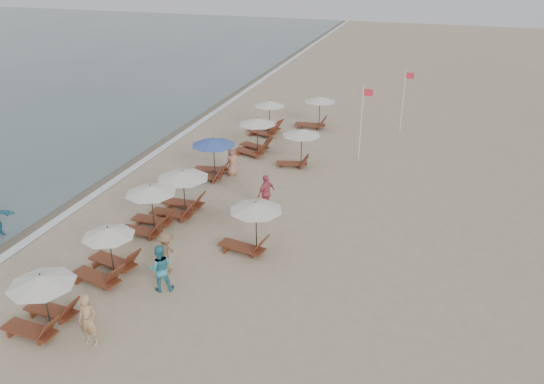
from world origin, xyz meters
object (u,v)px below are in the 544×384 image
(beachgoer_mid_b, at_px, (167,253))
(flag_pole_near, at_px, (362,119))
(inland_station_0, at_px, (249,223))
(beachgoer_mid_a, at_px, (160,268))
(lounger_station_0, at_px, (40,301))
(inland_station_2, at_px, (315,110))
(lounger_station_5, at_px, (254,136))
(lounger_station_1, at_px, (105,255))
(lounger_station_2, at_px, (148,208))
(lounger_station_4, at_px, (210,158))
(lounger_station_6, at_px, (266,119))
(inland_station_1, at_px, (298,143))
(beachgoer_near, at_px, (88,320))
(beachgoer_far_a, at_px, (266,193))
(lounger_station_3, at_px, (180,192))
(beachgoer_far_b, at_px, (232,161))

(beachgoer_mid_b, bearing_deg, flag_pole_near, -31.82)
(inland_station_0, height_order, beachgoer_mid_a, inland_station_0)
(beachgoer_mid_b, distance_m, flag_pole_near, 15.52)
(lounger_station_0, bearing_deg, inland_station_2, 81.39)
(flag_pole_near, bearing_deg, lounger_station_5, -171.00)
(lounger_station_1, distance_m, lounger_station_5, 14.51)
(lounger_station_2, xyz_separation_m, lounger_station_4, (0.17, 6.45, 0.05))
(lounger_station_2, xyz_separation_m, lounger_station_6, (0.70, 14.52, -0.09))
(inland_station_1, height_order, beachgoer_near, inland_station_1)
(beachgoer_near, height_order, beachgoer_far_a, beachgoer_near)
(lounger_station_5, bearing_deg, beachgoer_mid_a, -84.11)
(lounger_station_3, height_order, beachgoer_far_a, lounger_station_3)
(lounger_station_3, distance_m, inland_station_2, 15.15)
(lounger_station_5, xyz_separation_m, inland_station_1, (3.14, -1.24, 0.32))
(lounger_station_3, distance_m, lounger_station_6, 12.55)
(lounger_station_3, height_order, beachgoer_near, lounger_station_3)
(lounger_station_1, xyz_separation_m, flag_pole_near, (7.32, 15.49, 1.53))
(beachgoer_mid_a, xyz_separation_m, flag_pole_near, (4.87, 15.65, 1.55))
(lounger_station_4, bearing_deg, lounger_station_5, 76.82)
(beachgoer_mid_a, xyz_separation_m, beachgoer_far_a, (1.66, 7.48, -0.02))
(beachgoer_far_b, bearing_deg, lounger_station_2, -154.02)
(beachgoer_far_a, relative_size, beachgoer_far_b, 1.09)
(lounger_station_4, height_order, beachgoer_far_b, lounger_station_4)
(lounger_station_1, xyz_separation_m, lounger_station_5, (0.94, 14.48, 0.17))
(inland_station_2, distance_m, flag_pole_near, 6.54)
(inland_station_2, distance_m, beachgoer_far_a, 13.24)
(lounger_station_1, distance_m, beachgoer_mid_a, 2.46)
(lounger_station_1, distance_m, lounger_station_4, 10.17)
(lounger_station_2, height_order, lounger_station_3, lounger_station_2)
(lounger_station_1, bearing_deg, flag_pole_near, 64.70)
(lounger_station_4, height_order, flag_pole_near, flag_pole_near)
(inland_station_0, bearing_deg, lounger_station_5, 108.67)
(lounger_station_4, xyz_separation_m, beachgoer_far_a, (4.18, -2.85, -0.26))
(beachgoer_far_b, bearing_deg, lounger_station_3, -151.50)
(beachgoer_mid_a, bearing_deg, lounger_station_6, -111.26)
(lounger_station_1, height_order, inland_station_0, inland_station_0)
(beachgoer_mid_a, relative_size, beachgoer_far_a, 1.02)
(lounger_station_2, xyz_separation_m, beachgoer_far_b, (1.18, 7.14, -0.29))
(beachgoer_mid_a, distance_m, beachgoer_far_b, 11.12)
(inland_station_1, relative_size, beachgoer_mid_a, 1.38)
(inland_station_0, relative_size, beachgoer_near, 1.47)
(lounger_station_3, bearing_deg, lounger_station_0, -93.72)
(inland_station_0, xyz_separation_m, beachgoer_far_b, (-3.73, 7.40, -0.50))
(inland_station_0, xyz_separation_m, beachgoer_near, (-2.93, -7.00, -0.40))
(lounger_station_4, distance_m, beachgoer_far_b, 1.26)
(lounger_station_6, relative_size, flag_pole_near, 0.58)
(inland_station_1, bearing_deg, lounger_station_1, -107.13)
(lounger_station_6, height_order, beachgoer_far_b, lounger_station_6)
(inland_station_2, xyz_separation_m, beachgoer_far_a, (0.77, -13.21, -0.37))
(lounger_station_5, relative_size, inland_station_0, 0.96)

